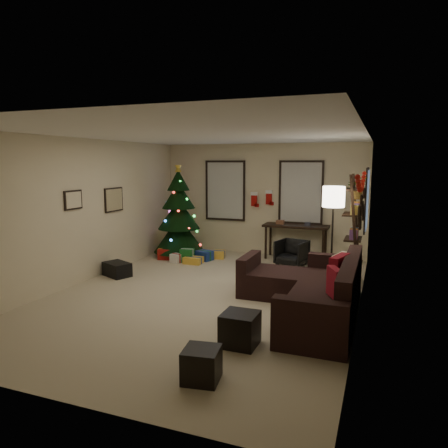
% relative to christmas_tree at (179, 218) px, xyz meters
% --- Properties ---
extents(floor, '(7.00, 7.00, 0.00)m').
position_rel_christmas_tree_xyz_m(floor, '(1.79, -2.54, -0.94)').
color(floor, '#B8A98B').
rests_on(floor, ground).
extents(ceiling, '(7.00, 7.00, 0.00)m').
position_rel_christmas_tree_xyz_m(ceiling, '(1.79, -2.54, 1.76)').
color(ceiling, white).
rests_on(ceiling, floor).
extents(wall_back, '(5.00, 0.00, 5.00)m').
position_rel_christmas_tree_xyz_m(wall_back, '(1.79, 0.96, 0.41)').
color(wall_back, beige).
rests_on(wall_back, floor).
extents(wall_front, '(5.00, 0.00, 5.00)m').
position_rel_christmas_tree_xyz_m(wall_front, '(1.79, -6.04, 0.41)').
color(wall_front, beige).
rests_on(wall_front, floor).
extents(wall_left, '(0.00, 7.00, 7.00)m').
position_rel_christmas_tree_xyz_m(wall_left, '(-0.71, -2.54, 0.41)').
color(wall_left, beige).
rests_on(wall_left, floor).
extents(wall_right, '(0.00, 7.00, 7.00)m').
position_rel_christmas_tree_xyz_m(wall_right, '(4.29, -2.54, 0.41)').
color(wall_right, beige).
rests_on(wall_right, floor).
extents(window_back_left, '(1.05, 0.06, 1.50)m').
position_rel_christmas_tree_xyz_m(window_back_left, '(0.84, 0.93, 0.61)').
color(window_back_left, '#728CB2').
rests_on(window_back_left, wall_back).
extents(window_back_right, '(1.05, 0.06, 1.50)m').
position_rel_christmas_tree_xyz_m(window_back_right, '(2.74, 0.93, 0.61)').
color(window_back_right, '#728CB2').
rests_on(window_back_right, wall_back).
extents(window_right_wall, '(0.06, 0.90, 1.30)m').
position_rel_christmas_tree_xyz_m(window_right_wall, '(4.26, 0.01, 0.56)').
color(window_right_wall, '#728CB2').
rests_on(window_right_wall, wall_right).
extents(christmas_tree, '(1.22, 1.22, 2.27)m').
position_rel_christmas_tree_xyz_m(christmas_tree, '(0.00, 0.00, 0.00)').
color(christmas_tree, black).
rests_on(christmas_tree, floor).
extents(presents, '(1.50, 1.01, 0.30)m').
position_rel_christmas_tree_xyz_m(presents, '(0.38, -0.31, -0.82)').
color(presents, '#14591E').
rests_on(presents, floor).
extents(sofa, '(1.93, 2.81, 0.88)m').
position_rel_christmas_tree_xyz_m(sofa, '(3.62, -2.70, -0.65)').
color(sofa, black).
rests_on(sofa, floor).
extents(pillow_red_a, '(0.27, 0.41, 0.40)m').
position_rel_christmas_tree_xyz_m(pillow_red_a, '(4.00, -3.28, -0.30)').
color(pillow_red_a, maroon).
rests_on(pillow_red_a, sofa).
extents(pillow_red_b, '(0.26, 0.52, 0.50)m').
position_rel_christmas_tree_xyz_m(pillow_red_b, '(4.00, -2.68, -0.30)').
color(pillow_red_b, maroon).
rests_on(pillow_red_b, sofa).
extents(pillow_cream, '(0.25, 0.49, 0.47)m').
position_rel_christmas_tree_xyz_m(pillow_cream, '(4.00, -2.44, -0.31)').
color(pillow_cream, beige).
rests_on(pillow_cream, sofa).
extents(ottoman_near, '(0.43, 0.43, 0.41)m').
position_rel_christmas_tree_xyz_m(ottoman_near, '(2.98, -4.24, -0.73)').
color(ottoman_near, black).
rests_on(ottoman_near, floor).
extents(ottoman_far, '(0.42, 0.42, 0.35)m').
position_rel_christmas_tree_xyz_m(ottoman_far, '(2.88, -5.20, -0.77)').
color(ottoman_far, black).
rests_on(ottoman_far, floor).
extents(desk, '(1.50, 0.54, 0.81)m').
position_rel_christmas_tree_xyz_m(desk, '(2.69, 0.68, -0.22)').
color(desk, black).
rests_on(desk, floor).
extents(desk_chair, '(0.66, 0.64, 0.57)m').
position_rel_christmas_tree_xyz_m(desk_chair, '(2.74, 0.03, -0.65)').
color(desk_chair, black).
rests_on(desk_chair, floor).
extents(bookshelf, '(0.30, 0.60, 2.05)m').
position_rel_christmas_tree_xyz_m(bookshelf, '(4.09, -0.98, 0.05)').
color(bookshelf, black).
rests_on(bookshelf, floor).
extents(potted_plant, '(0.59, 0.55, 0.55)m').
position_rel_christmas_tree_xyz_m(potted_plant, '(4.09, -0.63, 0.90)').
color(potted_plant, '#4C4C4C').
rests_on(potted_plant, bookshelf).
extents(floor_lamp, '(0.39, 0.39, 1.84)m').
position_rel_christmas_tree_xyz_m(floor_lamp, '(3.74, -1.37, 0.59)').
color(floor_lamp, black).
rests_on(floor_lamp, floor).
extents(art_map, '(0.04, 0.60, 0.50)m').
position_rel_christmas_tree_xyz_m(art_map, '(-0.69, -1.61, 0.54)').
color(art_map, black).
rests_on(art_map, wall_left).
extents(art_abstract, '(0.04, 0.45, 0.35)m').
position_rel_christmas_tree_xyz_m(art_abstract, '(-0.69, -2.84, 0.64)').
color(art_abstract, black).
rests_on(art_abstract, wall_left).
extents(gallery, '(0.03, 1.25, 0.54)m').
position_rel_christmas_tree_xyz_m(gallery, '(4.27, -2.61, 0.63)').
color(gallery, black).
rests_on(gallery, wall_right).
extents(garland, '(0.08, 1.90, 0.30)m').
position_rel_christmas_tree_xyz_m(garland, '(4.24, -2.49, 1.03)').
color(garland, '#A5140C').
rests_on(garland, wall_right).
extents(stocking_left, '(0.20, 0.05, 0.36)m').
position_rel_christmas_tree_xyz_m(stocking_left, '(1.65, 0.78, 0.43)').
color(stocking_left, '#990F0C').
rests_on(stocking_left, wall_back).
extents(stocking_right, '(0.20, 0.05, 0.36)m').
position_rel_christmas_tree_xyz_m(stocking_right, '(1.98, 0.92, 0.47)').
color(stocking_right, '#990F0C').
rests_on(stocking_right, wall_back).
extents(storage_bin, '(0.65, 0.56, 0.28)m').
position_rel_christmas_tree_xyz_m(storage_bin, '(-0.34, -2.08, -0.80)').
color(storage_bin, black).
rests_on(storage_bin, floor).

